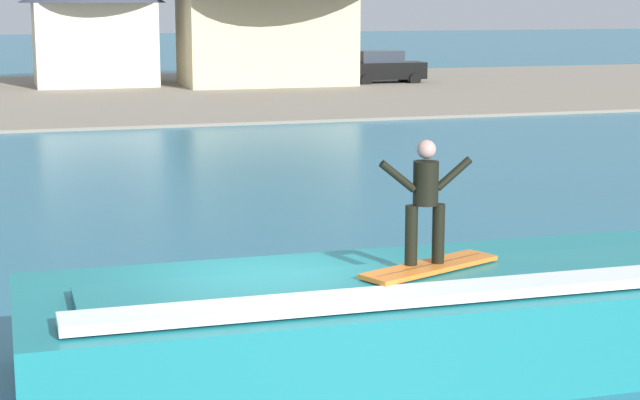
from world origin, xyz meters
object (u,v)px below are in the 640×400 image
at_px(house_gabled_white, 266,4).
at_px(house_small_cottage, 93,14).
at_px(surfboard, 430,267).
at_px(car_far_shore, 384,67).
at_px(wave_crest, 389,322).
at_px(surfer, 426,195).

distance_m(house_gabled_white, house_small_cottage, 9.07).
height_order(surfboard, house_gabled_white, house_gabled_white).
xyz_separation_m(surfboard, car_far_shore, (15.00, 43.14, -0.42)).
distance_m(wave_crest, surfboard, 0.89).
height_order(wave_crest, surfer, surfer).
height_order(house_gabled_white, house_small_cottage, house_gabled_white).
relative_size(surfer, car_far_shore, 0.37).
bearing_deg(house_small_cottage, car_far_shore, -10.52).
distance_m(surfboard, house_gabled_white, 44.68).
bearing_deg(house_small_cottage, wave_crest, -90.34).
bearing_deg(house_small_cottage, surfboard, -89.76).
distance_m(wave_crest, surfer, 1.71).
height_order(surfer, car_far_shore, surfer).
bearing_deg(house_gabled_white, house_small_cottage, 165.86).
xyz_separation_m(surfer, house_gabled_white, (8.64, 43.69, 2.05)).
height_order(surfer, house_small_cottage, house_small_cottage).
relative_size(house_gabled_white, house_small_cottage, 1.43).
bearing_deg(car_far_shore, house_gabled_white, 174.58).
xyz_separation_m(surfer, car_far_shore, (15.05, 43.08, -1.33)).
distance_m(surfer, house_small_cottage, 45.93).
distance_m(surfboard, surfer, 0.92).
relative_size(surfboard, house_gabled_white, 0.19).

